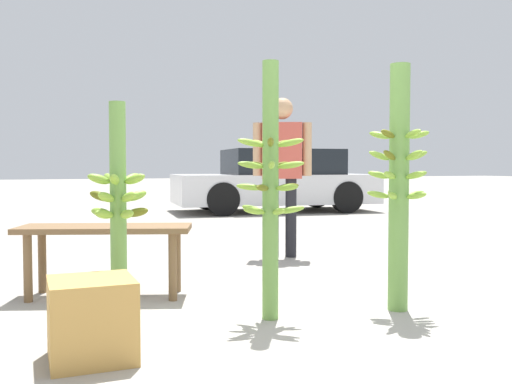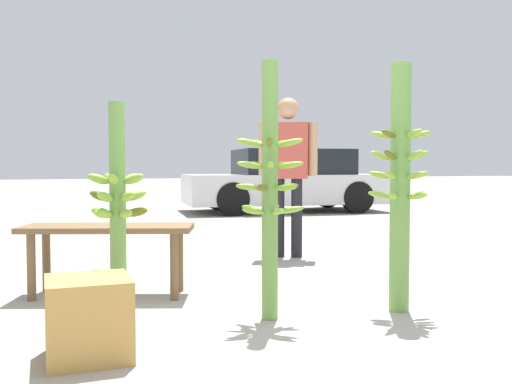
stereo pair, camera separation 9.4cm
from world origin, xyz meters
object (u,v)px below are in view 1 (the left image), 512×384
Objects in this scene: produce_crate at (92,319)px; vendor_person at (282,162)px; banana_stalk_right at (399,184)px; banana_stalk_left at (118,210)px; parked_car at (276,181)px; market_bench at (105,237)px; banana_stalk_center at (270,187)px.

vendor_person is at bearing 49.20° from produce_crate.
banana_stalk_right is 2.30m from vendor_person.
banana_stalk_left is at bearing 171.18° from banana_stalk_right.
vendor_person reaches higher than parked_car.
banana_stalk_left is 0.89m from market_bench.
parked_car is at bearing 60.33° from produce_crate.
banana_stalk_left reaches higher than parked_car.
vendor_person reaches higher than banana_stalk_left.
produce_crate is at bearing 156.91° from parked_car.
banana_stalk_center reaches higher than produce_crate.
banana_stalk_right reaches higher than produce_crate.
produce_crate is (-0.21, -0.52, -0.49)m from banana_stalk_left.
banana_stalk_right is at bearing 7.03° from produce_crate.
banana_stalk_left is 1.02× the size of market_bench.
banana_stalk_right reaches higher than parked_car.
market_bench is 7.96m from parked_car.
vendor_person reaches higher than produce_crate.
banana_stalk_left is 3.30× the size of produce_crate.
market_bench is (-1.73, 1.12, -0.40)m from banana_stalk_right.
banana_stalk_left is 0.83× the size of banana_stalk_center.
market_bench reaches higher than produce_crate.
banana_stalk_right is 8.22m from parked_car.
banana_stalk_center reaches higher than parked_car.
market_bench is (-0.87, 1.00, -0.38)m from banana_stalk_center.
banana_stalk_center is at bearing 89.84° from vendor_person.
produce_crate is at bearing -80.37° from market_bench.
parked_car is (4.37, 7.52, -0.06)m from banana_stalk_left.
banana_stalk_center is 0.37× the size of parked_car.
vendor_person is at bearing 163.08° from parked_car.
banana_stalk_center is 0.99× the size of banana_stalk_right.
banana_stalk_center is at bearing 162.24° from parked_car.
banana_stalk_left is 0.74m from produce_crate.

